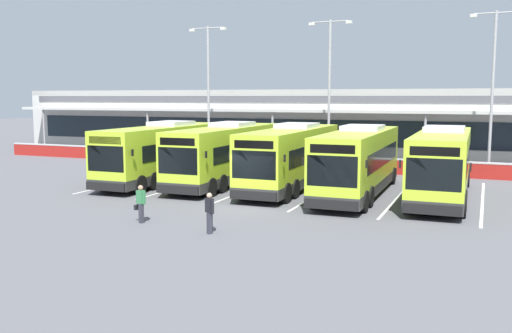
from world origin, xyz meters
name	(u,v)px	position (x,y,z in m)	size (l,w,h in m)	color
ground_plane	(250,207)	(0.00, 0.00, 0.00)	(200.00, 200.00, 0.00)	#56565B
terminal_building	(364,122)	(0.00, 26.91, 3.01)	(70.00, 13.00, 6.00)	#B7B7B2
red_barrier_wall	(328,163)	(0.00, 14.50, 0.56)	(60.00, 0.40, 1.10)	maroon
coach_bus_leftmost	(164,153)	(-8.37, 5.66, 1.79)	(3.01, 12.19, 3.78)	#B7DB2D
coach_bus_left_centre	(226,155)	(-4.29, 6.27, 1.79)	(3.01, 12.19, 3.78)	#B7DB2D
coach_bus_centre	(292,158)	(0.02, 6.19, 1.79)	(3.01, 12.19, 3.78)	#B7DB2D
coach_bus_right_centre	(359,163)	(4.15, 5.38, 1.79)	(3.01, 12.19, 3.78)	#B7DB2D
coach_bus_rightmost	(442,165)	(8.43, 5.97, 1.79)	(3.01, 12.19, 3.78)	#B7DB2D
bay_stripe_far_west	(140,178)	(-10.50, 6.00, 0.00)	(0.14, 13.00, 0.01)	silver
bay_stripe_west	(196,182)	(-6.30, 6.00, 0.00)	(0.14, 13.00, 0.01)	silver
bay_stripe_mid_west	(257,186)	(-2.10, 6.00, 0.00)	(0.14, 13.00, 0.01)	silver
bay_stripe_centre	(325,191)	(2.10, 6.00, 0.00)	(0.14, 13.00, 0.01)	silver
bay_stripe_mid_east	(400,196)	(6.30, 6.00, 0.00)	(0.14, 13.00, 0.01)	silver
bay_stripe_east	(482,201)	(10.50, 6.00, 0.00)	(0.14, 13.00, 0.01)	silver
pedestrian_with_handbag	(141,203)	(-2.97, -4.94, 0.86)	(0.64, 0.44, 1.62)	#33333D
pedestrian_near_bin	(210,212)	(0.62, -5.52, 0.87)	(0.51, 0.41, 1.62)	#33333D
lamp_post_west	(208,85)	(-10.66, 16.26, 6.29)	(3.24, 0.28, 11.00)	#9E9EA3
lamp_post_centre	(329,84)	(-0.50, 16.24, 6.29)	(3.24, 0.28, 11.00)	#9E9EA3
lamp_post_east	(493,83)	(10.75, 16.22, 6.29)	(3.24, 0.28, 11.00)	#9E9EA3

